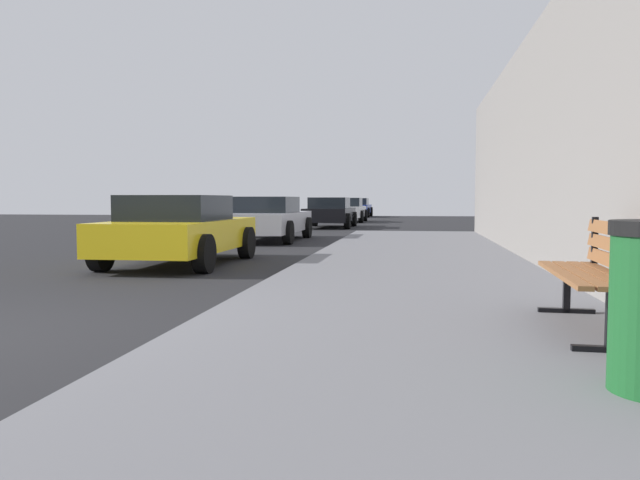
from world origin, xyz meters
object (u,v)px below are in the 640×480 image
object	(u,v)px
car_yellow	(180,230)
car_black	(330,212)
car_silver	(267,218)
car_white	(347,210)
bench	(599,267)
car_blue	(356,207)

from	to	relation	value
car_yellow	car_black	size ratio (longest dim) A/B	0.95
car_yellow	car_black	bearing A→B (deg)	87.35
car_silver	car_black	bearing A→B (deg)	85.62
car_silver	car_white	distance (m)	15.19
car_silver	car_black	distance (m)	8.57
bench	car_white	distance (m)	27.91
car_white	bench	bearing A→B (deg)	-79.62
car_white	car_blue	size ratio (longest dim) A/B	0.92
bench	car_black	bearing A→B (deg)	105.86
bench	car_black	distance (m)	21.43
car_white	car_yellow	bearing A→B (deg)	-91.81
car_blue	car_silver	bearing A→B (deg)	-90.58
car_silver	car_white	bearing A→B (deg)	87.58
bench	car_white	xyz separation A→B (m)	(-5.03, 27.45, -0.02)
car_black	car_blue	world-z (taller)	same
car_black	bench	bearing A→B (deg)	-76.46
car_yellow	car_black	distance (m)	15.22
bench	car_yellow	xyz separation A→B (m)	(-5.72, 5.63, -0.02)
car_silver	car_blue	size ratio (longest dim) A/B	1.02
bench	car_silver	size ratio (longest dim) A/B	0.39
car_silver	car_blue	bearing A→B (deg)	89.42
car_yellow	bench	bearing A→B (deg)	-44.54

